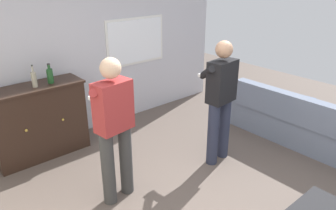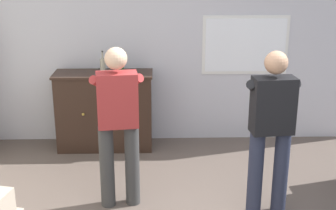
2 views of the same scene
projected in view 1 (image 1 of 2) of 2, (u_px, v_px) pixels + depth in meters
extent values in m
plane|color=brown|center=(210.00, 203.00, 3.77)|extent=(10.40, 10.40, 0.00)
cube|color=silver|center=(88.00, 44.00, 5.08)|extent=(5.20, 0.12, 2.80)
cube|color=silver|center=(136.00, 41.00, 5.58)|extent=(1.16, 0.02, 0.80)
cube|color=white|center=(136.00, 41.00, 5.58)|extent=(1.08, 0.03, 0.72)
cube|color=slate|center=(297.00, 129.00, 5.01)|extent=(0.55, 2.01, 0.42)
cube|color=slate|center=(294.00, 108.00, 4.73)|extent=(0.18, 2.01, 0.40)
cube|color=slate|center=(241.00, 102.00, 5.73)|extent=(0.55, 0.18, 0.64)
cube|color=#386BB7|center=(299.00, 107.00, 4.81)|extent=(0.16, 0.41, 0.36)
cube|color=black|center=(39.00, 122.00, 4.56)|extent=(1.24, 0.44, 1.01)
cube|color=black|center=(33.00, 87.00, 4.36)|extent=(1.28, 0.48, 0.03)
sphere|color=#B79338|center=(26.00, 130.00, 4.23)|extent=(0.04, 0.04, 0.04)
sphere|color=#B79338|center=(63.00, 120.00, 4.53)|extent=(0.04, 0.04, 0.04)
cylinder|color=gray|center=(34.00, 80.00, 4.28)|extent=(0.07, 0.07, 0.20)
cylinder|color=gray|center=(32.00, 69.00, 4.22)|extent=(0.02, 0.02, 0.08)
cylinder|color=#262626|center=(32.00, 65.00, 4.20)|extent=(0.03, 0.03, 0.02)
cylinder|color=#1E4C23|center=(50.00, 76.00, 4.43)|extent=(0.08, 0.08, 0.19)
cylinder|color=#1E4C23|center=(49.00, 67.00, 4.38)|extent=(0.04, 0.04, 0.06)
cylinder|color=#262626|center=(48.00, 64.00, 4.37)|extent=(0.04, 0.04, 0.02)
cylinder|color=#383838|center=(108.00, 169.00, 3.62)|extent=(0.15, 0.15, 0.88)
cylinder|color=#383838|center=(126.00, 159.00, 3.80)|extent=(0.15, 0.15, 0.88)
cube|color=#9E2D2D|center=(113.00, 106.00, 3.44)|extent=(0.43, 0.27, 0.55)
sphere|color=#D8AD8C|center=(110.00, 68.00, 3.28)|extent=(0.22, 0.22, 0.22)
cylinder|color=#9E2D2D|center=(94.00, 96.00, 3.41)|extent=(0.29, 0.43, 0.29)
cylinder|color=#9E2D2D|center=(111.00, 90.00, 3.57)|extent=(0.36, 0.38, 0.29)
cube|color=white|center=(94.00, 97.00, 3.62)|extent=(0.15, 0.06, 0.04)
cylinder|color=#282D42|center=(213.00, 134.00, 4.38)|extent=(0.15, 0.15, 0.88)
cylinder|color=#282D42|center=(224.00, 128.00, 4.55)|extent=(0.15, 0.15, 0.88)
cube|color=black|center=(222.00, 81.00, 4.19)|extent=(0.42, 0.26, 0.55)
sphere|color=tan|center=(224.00, 49.00, 4.02)|extent=(0.22, 0.22, 0.22)
cylinder|color=black|center=(207.00, 72.00, 4.17)|extent=(0.30, 0.42, 0.29)
cylinder|color=black|center=(218.00, 69.00, 4.32)|extent=(0.35, 0.39, 0.29)
cube|color=white|center=(202.00, 74.00, 4.38)|extent=(0.15, 0.05, 0.04)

